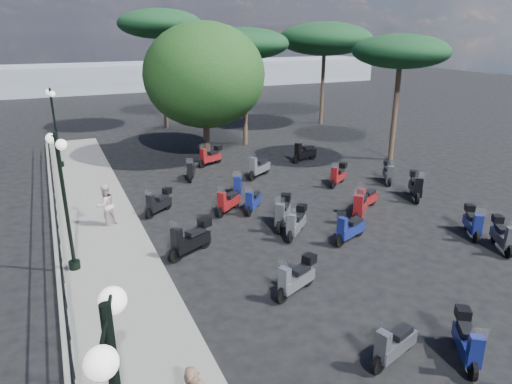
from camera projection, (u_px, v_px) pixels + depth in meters
name	position (u px, v px, depth m)	size (l,w,h in m)	color
ground	(296.00, 232.00, 16.45)	(120.00, 120.00, 0.00)	black
sidewalk	(98.00, 229.00, 16.47)	(3.00, 30.00, 0.15)	slate
railing	(56.00, 216.00, 15.52)	(0.04, 26.04, 1.10)	black
lamp_post_1	(64.00, 194.00, 12.83)	(0.52, 1.19, 4.14)	black
lamp_post_2	(55.00, 123.00, 22.99)	(0.43, 1.17, 4.03)	black
pedestrian_far	(105.00, 205.00, 16.42)	(0.75, 0.58, 1.54)	beige
scooter_1	(296.00, 278.00, 12.44)	(1.52, 0.85, 1.29)	black
scooter_2	(191.00, 240.00, 14.60)	(1.65, 1.00, 1.42)	black
scooter_3	(159.00, 203.00, 17.91)	(1.28, 1.05, 1.20)	black
scooter_4	(191.00, 171.00, 22.01)	(0.74, 1.46, 1.22)	black
scooter_6	(394.00, 345.00, 9.87)	(1.54, 0.69, 1.26)	black
scooter_7	(283.00, 213.00, 16.71)	(1.23, 1.48, 1.40)	black
scooter_8	(228.00, 202.00, 17.97)	(1.33, 1.10, 1.29)	black
scooter_9	(253.00, 201.00, 18.13)	(1.12, 1.21, 1.24)	black
scooter_10	(211.00, 157.00, 24.30)	(1.52, 0.87, 1.29)	black
scooter_11	(467.00, 342.00, 9.92)	(1.03, 1.39, 1.26)	black
scooter_12	(350.00, 229.00, 15.53)	(1.57, 0.80, 1.31)	black
scooter_13	(296.00, 223.00, 15.96)	(1.30, 1.19, 1.28)	black
scooter_14	(238.00, 186.00, 19.87)	(0.87, 1.53, 1.31)	black
scooter_15	(259.00, 168.00, 22.31)	(1.56, 1.10, 1.43)	black
scooter_17	(503.00, 236.00, 14.98)	(0.97, 1.45, 1.28)	black
scooter_18	(360.00, 207.00, 17.38)	(1.40, 1.34, 1.46)	black
scooter_19	(366.00, 199.00, 18.34)	(1.50, 0.85, 1.28)	black
scooter_20	(338.00, 175.00, 21.23)	(1.37, 1.02, 1.25)	black
scooter_23	(473.00, 223.00, 15.98)	(1.02, 1.40, 1.27)	black
scooter_24	(415.00, 187.00, 19.50)	(1.14, 1.54, 1.40)	black
scooter_25	(388.00, 173.00, 21.57)	(0.93, 1.37, 1.21)	black
scooter_26	(304.00, 153.00, 24.99)	(1.75, 0.77, 1.42)	black
broadleaf_tree	(204.00, 75.00, 24.42)	(6.56, 6.56, 7.35)	#38281E
pine_0	(245.00, 44.00, 26.88)	(5.28, 5.28, 7.02)	#38281E
pine_1	(325.00, 39.00, 33.18)	(6.85, 6.85, 7.44)	#38281E
pine_2	(160.00, 24.00, 31.39)	(5.78, 5.78, 8.27)	#38281E
pine_3	(401.00, 52.00, 23.64)	(5.05, 5.05, 6.70)	#38281E
distant_hills	(113.00, 77.00, 54.53)	(70.00, 8.00, 3.00)	gray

